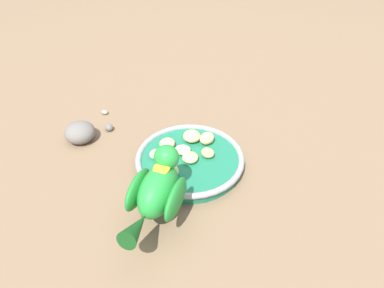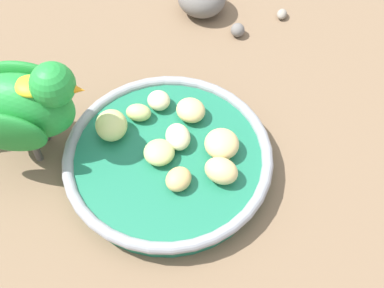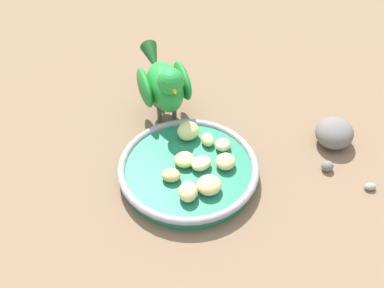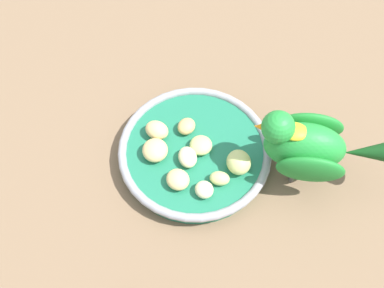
{
  "view_description": "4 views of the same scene",
  "coord_description": "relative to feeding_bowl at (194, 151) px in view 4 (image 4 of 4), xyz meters",
  "views": [
    {
      "loc": [
        -0.57,
        0.04,
        0.54
      ],
      "look_at": [
        0.03,
        -0.01,
        0.05
      ],
      "focal_mm": 34.21,
      "sensor_mm": 36.0,
      "label": 1
    },
    {
      "loc": [
        -0.04,
        -0.31,
        0.49
      ],
      "look_at": [
        0.04,
        -0.0,
        0.04
      ],
      "focal_mm": 47.66,
      "sensor_mm": 36.0,
      "label": 2
    },
    {
      "loc": [
        0.41,
        -0.33,
        0.58
      ],
      "look_at": [
        0.0,
        0.02,
        0.05
      ],
      "focal_mm": 42.86,
      "sensor_mm": 36.0,
      "label": 3
    },
    {
      "loc": [
        0.12,
        0.35,
        0.66
      ],
      "look_at": [
        0.02,
        0.01,
        0.06
      ],
      "focal_mm": 45.15,
      "sensor_mm": 36.0,
      "label": 4
    }
  ],
  "objects": [
    {
      "name": "apple_piece_8",
      "position": [
        0.01,
        0.07,
        0.02
      ],
      "size": [
        0.03,
        0.04,
        0.02
      ],
      "primitive_type": "ellipsoid",
      "rotation": [
        0.0,
        0.0,
        1.92
      ],
      "color": "beige",
      "rests_on": "feeding_bowl"
    },
    {
      "name": "apple_piece_7",
      "position": [
        -0.05,
        0.05,
        0.02
      ],
      "size": [
        0.04,
        0.04,
        0.03
      ],
      "primitive_type": "ellipsoid",
      "rotation": [
        0.0,
        0.0,
        4.6
      ],
      "color": "#C6D17A",
      "rests_on": "feeding_bowl"
    },
    {
      "name": "apple_piece_3",
      "position": [
        -0.02,
        0.06,
        0.02
      ],
      "size": [
        0.04,
        0.03,
        0.02
      ],
      "primitive_type": "ellipsoid",
      "rotation": [
        0.0,
        0.0,
        2.71
      ],
      "color": "#C6D17A",
      "rests_on": "feeding_bowl"
    },
    {
      "name": "apple_piece_4",
      "position": [
        0.04,
        0.05,
        0.02
      ],
      "size": [
        0.05,
        0.05,
        0.02
      ],
      "primitive_type": "ellipsoid",
      "rotation": [
        0.0,
        0.0,
        2.08
      ],
      "color": "#E5C67F",
      "rests_on": "feeding_bowl"
    },
    {
      "name": "apple_piece_0",
      "position": [
        -0.01,
        -0.0,
        0.02
      ],
      "size": [
        0.05,
        0.05,
        0.02
      ],
      "primitive_type": "ellipsoid",
      "rotation": [
        0.0,
        0.0,
        2.41
      ],
      "color": "#C6D17A",
      "rests_on": "feeding_bowl"
    },
    {
      "name": "parrot",
      "position": [
        -0.14,
        0.07,
        0.06
      ],
      "size": [
        0.19,
        0.12,
        0.14
      ],
      "rotation": [
        0.0,
        0.0,
        -0.4
      ],
      "color": "#59544C",
      "rests_on": "ground_plane"
    },
    {
      "name": "apple_piece_6",
      "position": [
        0.02,
        0.02,
        0.02
      ],
      "size": [
        0.03,
        0.04,
        0.02
      ],
      "primitive_type": "ellipsoid",
      "rotation": [
        0.0,
        0.0,
        1.54
      ],
      "color": "beige",
      "rests_on": "feeding_bowl"
    },
    {
      "name": "apple_piece_1",
      "position": [
        0.0,
        -0.04,
        0.02
      ],
      "size": [
        0.04,
        0.04,
        0.02
      ],
      "primitive_type": "ellipsoid",
      "rotation": [
        0.0,
        0.0,
        0.75
      ],
      "color": "tan",
      "rests_on": "feeding_bowl"
    },
    {
      "name": "feeding_bowl",
      "position": [
        0.0,
        0.0,
        0.0
      ],
      "size": [
        0.23,
        0.23,
        0.03
      ],
      "color": "#1E7251",
      "rests_on": "ground_plane"
    },
    {
      "name": "ground_plane",
      "position": [
        -0.01,
        0.0,
        -0.02
      ],
      "size": [
        4.0,
        4.0,
        0.0
      ],
      "primitive_type": "plane",
      "color": "#7A6047"
    },
    {
      "name": "apple_piece_5",
      "position": [
        0.06,
        -0.01,
        0.02
      ],
      "size": [
        0.04,
        0.04,
        0.02
      ],
      "primitive_type": "ellipsoid",
      "rotation": [
        0.0,
        0.0,
        4.58
      ],
      "color": "#E5C67F",
      "rests_on": "feeding_bowl"
    },
    {
      "name": "apple_piece_2",
      "position": [
        0.05,
        -0.04,
        0.02
      ],
      "size": [
        0.05,
        0.05,
        0.03
      ],
      "primitive_type": "ellipsoid",
      "rotation": [
        0.0,
        0.0,
        2.39
      ],
      "color": "#E5C67F",
      "rests_on": "feeding_bowl"
    }
  ]
}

